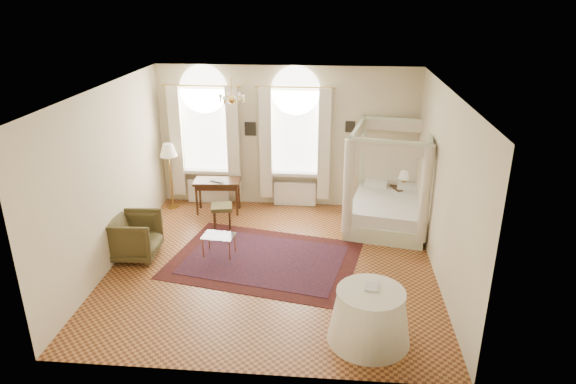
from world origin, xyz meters
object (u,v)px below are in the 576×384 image
at_px(writing_desk, 217,185).
at_px(armchair, 134,236).
at_px(side_table, 370,316).
at_px(nightstand, 402,199).
at_px(floor_lamp, 168,153).
at_px(canopy_bed, 388,205).
at_px(stool, 222,209).
at_px(coffee_table, 219,237).

xyz_separation_m(writing_desk, armchair, (-1.15, -2.29, -0.24)).
bearing_deg(armchair, side_table, -119.56).
relative_size(nightstand, floor_lamp, 0.41).
distance_m(canopy_bed, armchair, 5.34).
bearing_deg(stool, armchair, -133.20).
bearing_deg(side_table, canopy_bed, 81.00).
height_order(canopy_bed, coffee_table, canopy_bed).
bearing_deg(canopy_bed, coffee_table, -154.54).
distance_m(writing_desk, coffee_table, 2.15).
bearing_deg(armchair, stool, -46.29).
xyz_separation_m(canopy_bed, armchair, (-5.01, -1.83, -0.07)).
relative_size(stool, armchair, 0.54).
bearing_deg(floor_lamp, writing_desk, -8.48).
relative_size(canopy_bed, armchair, 2.43).
bearing_deg(stool, nightstand, 15.89).
height_order(floor_lamp, side_table, floor_lamp).
xyz_separation_m(canopy_bed, nightstand, (0.39, 0.81, -0.18)).
distance_m(canopy_bed, floor_lamp, 5.12).
height_order(writing_desk, armchair, armchair).
relative_size(writing_desk, coffee_table, 1.63).
xyz_separation_m(stool, side_table, (2.97, -3.68, -0.01)).
relative_size(armchair, floor_lamp, 0.61).
relative_size(coffee_table, floor_lamp, 0.42).
bearing_deg(writing_desk, side_table, -54.18).
distance_m(nightstand, coffee_table, 4.49).
bearing_deg(armchair, canopy_bed, -73.03).
bearing_deg(coffee_table, floor_lamp, 125.73).
bearing_deg(coffee_table, writing_desk, 102.65).
bearing_deg(side_table, nightstand, 77.99).
relative_size(armchair, coffee_table, 1.44).
distance_m(armchair, floor_lamp, 2.62).
distance_m(stool, side_table, 4.73).
relative_size(nightstand, stool, 1.24).
xyz_separation_m(floor_lamp, side_table, (4.38, -4.64, -0.93)).
height_order(canopy_bed, floor_lamp, canopy_bed).
distance_m(stool, floor_lamp, 1.94).
distance_m(writing_desk, stool, 0.87).
relative_size(floor_lamp, side_table, 1.28).
height_order(canopy_bed, writing_desk, canopy_bed).
bearing_deg(canopy_bed, stool, -174.74).
bearing_deg(side_table, stool, 128.93).
bearing_deg(floor_lamp, canopy_bed, -7.18).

